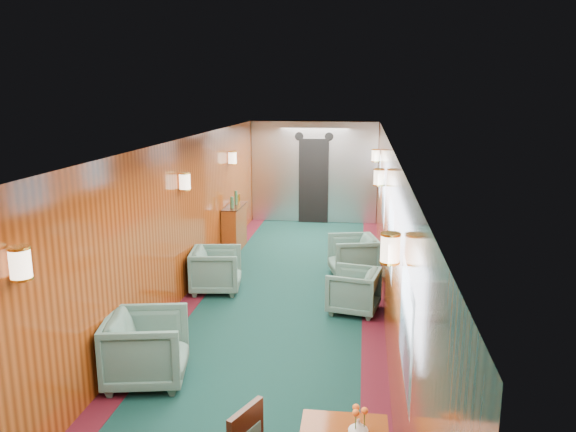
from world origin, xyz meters
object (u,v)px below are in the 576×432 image
object	(u,v)px
armchair_left_near	(147,348)
armchair_right_far	(353,256)
credenza	(234,227)
armchair_left_far	(216,270)
armchair_right_near	(353,291)

from	to	relation	value
armchair_left_near	armchair_right_far	bearing A→B (deg)	-39.97
credenza	armchair_left_far	xyz separation A→B (m)	(0.26, -2.41, -0.11)
credenza	armchair_right_near	world-z (taller)	credenza
credenza	armchair_left_near	world-z (taller)	credenza
credenza	armchair_right_near	size ratio (longest dim) A/B	1.68
armchair_left_far	armchair_left_near	bearing A→B (deg)	171.89
armchair_left_near	armchair_right_near	xyz separation A→B (m)	(2.16, 2.28, -0.07)
armchair_left_near	credenza	bearing A→B (deg)	-8.54
armchair_left_far	credenza	bearing A→B (deg)	-1.68
armchair_left_near	armchair_right_far	size ratio (longest dim) A/B	1.09
credenza	armchair_left_near	xyz separation A→B (m)	(0.25, -5.25, -0.07)
armchair_right_near	armchair_right_far	bearing A→B (deg)	-167.20
credenza	armchair_left_far	world-z (taller)	credenza
armchair_left_near	armchair_right_far	world-z (taller)	armchair_left_near
armchair_left_near	armchair_left_far	world-z (taller)	armchair_left_near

